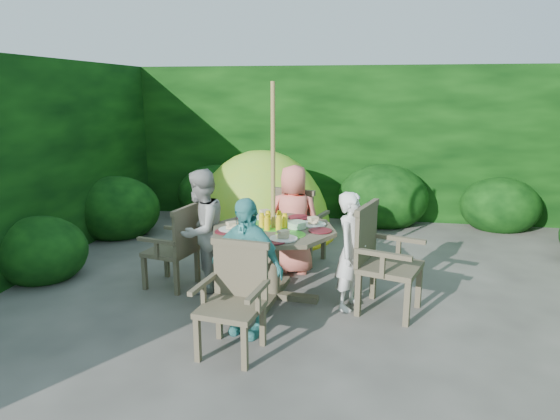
% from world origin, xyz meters
% --- Properties ---
extents(ground, '(60.00, 60.00, 0.00)m').
position_xyz_m(ground, '(0.00, 0.00, 0.00)').
color(ground, '#45433D').
rests_on(ground, ground).
extents(hedge_enclosure, '(9.00, 9.00, 2.50)m').
position_xyz_m(hedge_enclosure, '(0.00, 1.33, 1.25)').
color(hedge_enclosure, black).
rests_on(hedge_enclosure, ground).
extents(patio_table, '(1.45, 1.45, 0.91)m').
position_xyz_m(patio_table, '(-0.59, 0.08, 0.64)').
color(patio_table, '#433C2B').
rests_on(patio_table, ground).
extents(parasol_pole, '(0.05, 0.05, 2.20)m').
position_xyz_m(parasol_pole, '(-0.59, 0.08, 1.10)').
color(parasol_pole, olive).
rests_on(parasol_pole, ground).
extents(garden_chair_right, '(0.70, 0.74, 1.01)m').
position_xyz_m(garden_chair_right, '(0.49, -0.03, 0.54)').
color(garden_chair_right, '#433C2B').
rests_on(garden_chair_right, ground).
extents(garden_chair_left, '(0.57, 0.62, 0.88)m').
position_xyz_m(garden_chair_left, '(-1.69, 0.19, 0.47)').
color(garden_chair_left, '#433C2B').
rests_on(garden_chair_left, ground).
extents(garden_chair_back, '(0.69, 0.64, 0.94)m').
position_xyz_m(garden_chair_back, '(-0.48, 1.17, 0.50)').
color(garden_chair_back, '#433C2B').
rests_on(garden_chair_back, ground).
extents(garden_chair_front, '(0.59, 0.54, 0.87)m').
position_xyz_m(garden_chair_front, '(-0.72, -1.02, 0.47)').
color(garden_chair_front, '#433C2B').
rests_on(garden_chair_front, ground).
extents(child_right, '(0.42, 0.50, 1.17)m').
position_xyz_m(child_right, '(0.20, -0.01, 0.59)').
color(child_right, white).
rests_on(child_right, ground).
extents(child_left, '(0.63, 0.74, 1.32)m').
position_xyz_m(child_left, '(-1.39, 0.17, 0.66)').
color(child_left, '#A1A19C').
rests_on(child_left, ground).
extents(child_back, '(0.64, 0.43, 1.29)m').
position_xyz_m(child_back, '(-0.50, 0.87, 0.64)').
color(child_back, '#F47765').
rests_on(child_back, ground).
extents(child_front, '(0.79, 0.54, 1.24)m').
position_xyz_m(child_front, '(-0.68, -0.72, 0.62)').
color(child_front, teal).
rests_on(child_front, ground).
extents(dome_tent, '(2.36, 2.36, 2.53)m').
position_xyz_m(dome_tent, '(-1.21, 2.39, 0.00)').
color(dome_tent, '#A3CA26').
rests_on(dome_tent, ground).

